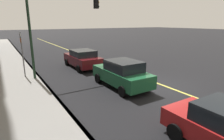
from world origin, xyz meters
The scene contains 8 objects.
ground centered at (0.00, 0.00, 0.00)m, with size 200.00×200.00×0.00m, color black.
sidewalk_slab centered at (0.00, 7.51, 0.07)m, with size 80.00×2.77×0.15m, color gray.
curb_edge centered at (0.00, 6.21, 0.07)m, with size 80.00×0.16×0.15m, color slate.
lane_stripe_center centered at (0.00, 0.00, 0.01)m, with size 80.00×0.16×0.01m, color #D8CC4C.
car_maroon centered at (7.04, 2.36, 0.79)m, with size 4.34×2.02×1.54m.
car_green centered at (1.21, 2.30, 0.83)m, with size 4.14×1.93×1.64m.
traffic_light_mast centered at (5.38, 4.61, 4.14)m, with size 0.28×5.08×5.97m.
street_sign_post centered at (6.18, 7.03, 1.86)m, with size 0.60×0.08×3.19m.
Camera 1 is at (-7.48, 8.40, 3.80)m, focal length 29.64 mm.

